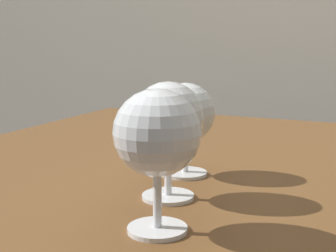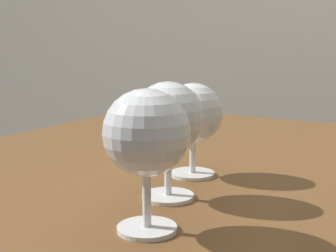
{
  "view_description": "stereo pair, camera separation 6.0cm",
  "coord_description": "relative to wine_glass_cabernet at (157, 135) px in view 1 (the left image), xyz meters",
  "views": [
    {
      "loc": [
        0.15,
        -0.76,
        0.9
      ],
      "look_at": [
        -0.1,
        -0.22,
        0.79
      ],
      "focal_mm": 52.72,
      "sensor_mm": 36.0,
      "label": 1
    },
    {
      "loc": [
        0.2,
        -0.73,
        0.9
      ],
      "look_at": [
        -0.1,
        -0.22,
        0.79
      ],
      "focal_mm": 52.72,
      "sensor_mm": 36.0,
      "label": 2
    }
  ],
  "objects": [
    {
      "name": "wine_glass_amber",
      "position": [
        -0.05,
        0.21,
        -0.01
      ],
      "size": [
        0.09,
        0.09,
        0.13
      ],
      "color": "white",
      "rests_on": "dining_table"
    },
    {
      "name": "dining_table",
      "position": [
        0.06,
        0.32,
        -0.19
      ],
      "size": [
        1.16,
        0.89,
        0.7
      ],
      "color": "brown",
      "rests_on": "ground_plane"
    },
    {
      "name": "wine_glass_cabernet",
      "position": [
        0.0,
        0.0,
        0.0
      ],
      "size": [
        0.09,
        0.09,
        0.15
      ],
      "color": "white",
      "rests_on": "dining_table"
    },
    {
      "name": "wine_glass_pinot",
      "position": [
        -0.03,
        0.1,
        -0.0
      ],
      "size": [
        0.09,
        0.09,
        0.15
      ],
      "color": "white",
      "rests_on": "dining_table"
    }
  ]
}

